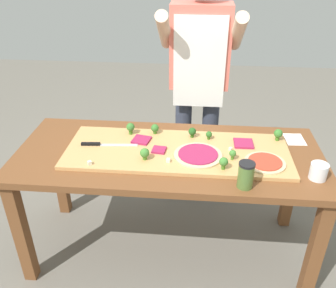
{
  "coord_description": "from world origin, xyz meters",
  "views": [
    {
      "loc": [
        0.15,
        -1.74,
        1.81
      ],
      "look_at": [
        0.0,
        -0.05,
        0.83
      ],
      "focal_mm": 38.44,
      "sensor_mm": 36.0,
      "label": 1
    }
  ],
  "objects_px": {
    "broccoli_floret_back_right": "(278,134)",
    "cheese_crumble_a": "(168,160)",
    "pizza_whole_beet_magenta": "(198,155)",
    "pizza_whole_tomato_red": "(265,162)",
    "broccoli_floret_center_left": "(209,135)",
    "broccoli_floret_front_left": "(192,132)",
    "broccoli_floret_center_right": "(145,153)",
    "flour_cup": "(318,172)",
    "chefs_knife": "(101,144)",
    "cook_center": "(199,72)",
    "pizza_slice_near_right": "(243,143)",
    "sauce_jar": "(246,175)",
    "broccoli_floret_back_left": "(224,162)",
    "pizza_slice_center": "(159,150)",
    "recipe_note": "(295,139)",
    "cheese_crumble_c": "(230,149)",
    "broccoli_floret_front_right": "(155,128)",
    "broccoli_floret_back_mid": "(233,154)",
    "broccoli_floret_front_mid": "(130,128)",
    "cheese_crumble_b": "(90,163)",
    "pizza_slice_far_right": "(141,140)"
  },
  "relations": [
    {
      "from": "pizza_whole_beet_magenta",
      "to": "broccoli_floret_back_right",
      "type": "bearing_deg",
      "value": 25.22
    },
    {
      "from": "broccoli_floret_back_right",
      "to": "broccoli_floret_back_mid",
      "type": "relative_size",
      "value": 1.25
    },
    {
      "from": "broccoli_floret_front_right",
      "to": "cheese_crumble_b",
      "type": "bearing_deg",
      "value": -128.89
    },
    {
      "from": "cook_center",
      "to": "broccoli_floret_back_right",
      "type": "bearing_deg",
      "value": -46.25
    },
    {
      "from": "pizza_slice_far_right",
      "to": "cheese_crumble_a",
      "type": "relative_size",
      "value": 4.98
    },
    {
      "from": "broccoli_floret_back_left",
      "to": "broccoli_floret_front_left",
      "type": "height_order",
      "value": "broccoli_floret_back_left"
    },
    {
      "from": "recipe_note",
      "to": "pizza_whole_tomato_red",
      "type": "bearing_deg",
      "value": -125.25
    },
    {
      "from": "recipe_note",
      "to": "cook_center",
      "type": "distance_m",
      "value": 0.78
    },
    {
      "from": "cook_center",
      "to": "sauce_jar",
      "type": "bearing_deg",
      "value": -75.45
    },
    {
      "from": "broccoli_floret_back_mid",
      "to": "broccoli_floret_center_left",
      "type": "bearing_deg",
      "value": 120.14
    },
    {
      "from": "pizza_whole_tomato_red",
      "to": "cheese_crumble_c",
      "type": "bearing_deg",
      "value": 144.66
    },
    {
      "from": "pizza_whole_tomato_red",
      "to": "cheese_crumble_c",
      "type": "relative_size",
      "value": 13.15
    },
    {
      "from": "chefs_knife",
      "to": "sauce_jar",
      "type": "xyz_separation_m",
      "value": [
        0.79,
        -0.3,
        0.04
      ]
    },
    {
      "from": "broccoli_floret_front_right",
      "to": "cook_center",
      "type": "bearing_deg",
      "value": 62.21
    },
    {
      "from": "broccoli_floret_front_left",
      "to": "pizza_slice_near_right",
      "type": "bearing_deg",
      "value": -11.47
    },
    {
      "from": "pizza_slice_near_right",
      "to": "pizza_whole_tomato_red",
      "type": "bearing_deg",
      "value": -64.39
    },
    {
      "from": "broccoli_floret_front_mid",
      "to": "cook_center",
      "type": "distance_m",
      "value": 0.67
    },
    {
      "from": "cheese_crumble_a",
      "to": "sauce_jar",
      "type": "relative_size",
      "value": 0.14
    },
    {
      "from": "cheese_crumble_b",
      "to": "cook_center",
      "type": "relative_size",
      "value": 0.01
    },
    {
      "from": "broccoli_floret_back_left",
      "to": "broccoli_floret_front_right",
      "type": "xyz_separation_m",
      "value": [
        -0.4,
        0.35,
        -0.01
      ]
    },
    {
      "from": "broccoli_floret_back_mid",
      "to": "cheese_crumble_b",
      "type": "bearing_deg",
      "value": -171.06
    },
    {
      "from": "chefs_knife",
      "to": "pizza_whole_beet_magenta",
      "type": "distance_m",
      "value": 0.56
    },
    {
      "from": "broccoli_floret_back_right",
      "to": "recipe_note",
      "type": "bearing_deg",
      "value": 25.29
    },
    {
      "from": "pizza_whole_tomato_red",
      "to": "sauce_jar",
      "type": "height_order",
      "value": "sauce_jar"
    },
    {
      "from": "chefs_knife",
      "to": "cheese_crumble_c",
      "type": "bearing_deg",
      "value": 0.73
    },
    {
      "from": "broccoli_floret_back_right",
      "to": "cheese_crumble_c",
      "type": "distance_m",
      "value": 0.32
    },
    {
      "from": "pizza_whole_tomato_red",
      "to": "broccoli_floret_back_right",
      "type": "bearing_deg",
      "value": 67.55
    },
    {
      "from": "sauce_jar",
      "to": "recipe_note",
      "type": "height_order",
      "value": "sauce_jar"
    },
    {
      "from": "broccoli_floret_front_right",
      "to": "cheese_crumble_c",
      "type": "xyz_separation_m",
      "value": [
        0.45,
        -0.16,
        -0.03
      ]
    },
    {
      "from": "pizza_whole_tomato_red",
      "to": "broccoli_floret_center_left",
      "type": "height_order",
      "value": "broccoli_floret_center_left"
    },
    {
      "from": "pizza_slice_far_right",
      "to": "broccoli_floret_front_mid",
      "type": "height_order",
      "value": "broccoli_floret_front_mid"
    },
    {
      "from": "pizza_whole_tomato_red",
      "to": "broccoli_floret_front_left",
      "type": "xyz_separation_m",
      "value": [
        -0.39,
        0.26,
        0.03
      ]
    },
    {
      "from": "broccoli_floret_center_left",
      "to": "cook_center",
      "type": "height_order",
      "value": "cook_center"
    },
    {
      "from": "broccoli_floret_center_right",
      "to": "cook_center",
      "type": "height_order",
      "value": "cook_center"
    },
    {
      "from": "pizza_whole_beet_magenta",
      "to": "broccoli_floret_back_left",
      "type": "xyz_separation_m",
      "value": [
        0.13,
        -0.12,
        0.03
      ]
    },
    {
      "from": "broccoli_floret_back_right",
      "to": "cheese_crumble_a",
      "type": "distance_m",
      "value": 0.69
    },
    {
      "from": "broccoli_floret_center_right",
      "to": "flour_cup",
      "type": "height_order",
      "value": "broccoli_floret_center_right"
    },
    {
      "from": "pizza_slice_center",
      "to": "broccoli_floret_center_left",
      "type": "xyz_separation_m",
      "value": [
        0.28,
        0.16,
        0.02
      ]
    },
    {
      "from": "broccoli_floret_front_mid",
      "to": "cheese_crumble_c",
      "type": "height_order",
      "value": "broccoli_floret_front_mid"
    },
    {
      "from": "broccoli_floret_center_left",
      "to": "flour_cup",
      "type": "bearing_deg",
      "value": -30.66
    },
    {
      "from": "broccoli_floret_back_left",
      "to": "recipe_note",
      "type": "relative_size",
      "value": 0.47
    },
    {
      "from": "pizza_whole_beet_magenta",
      "to": "broccoli_floret_back_right",
      "type": "height_order",
      "value": "broccoli_floret_back_right"
    },
    {
      "from": "chefs_knife",
      "to": "cook_center",
      "type": "distance_m",
      "value": 0.88
    },
    {
      "from": "broccoli_floret_back_mid",
      "to": "cheese_crumble_c",
      "type": "relative_size",
      "value": 3.44
    },
    {
      "from": "broccoli_floret_center_left",
      "to": "cheese_crumble_c",
      "type": "height_order",
      "value": "broccoli_floret_center_left"
    },
    {
      "from": "broccoli_floret_back_left",
      "to": "pizza_slice_far_right",
      "type": "bearing_deg",
      "value": 151.28
    },
    {
      "from": "pizza_slice_far_right",
      "to": "recipe_note",
      "type": "xyz_separation_m",
      "value": [
        0.92,
        0.13,
        -0.03
      ]
    },
    {
      "from": "recipe_note",
      "to": "broccoli_floret_back_left",
      "type": "bearing_deg",
      "value": -139.06
    },
    {
      "from": "pizza_whole_beet_magenta",
      "to": "cheese_crumble_c",
      "type": "relative_size",
      "value": 16.15
    },
    {
      "from": "broccoli_floret_back_left",
      "to": "broccoli_floret_back_right",
      "type": "height_order",
      "value": "broccoli_floret_back_right"
    }
  ]
}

